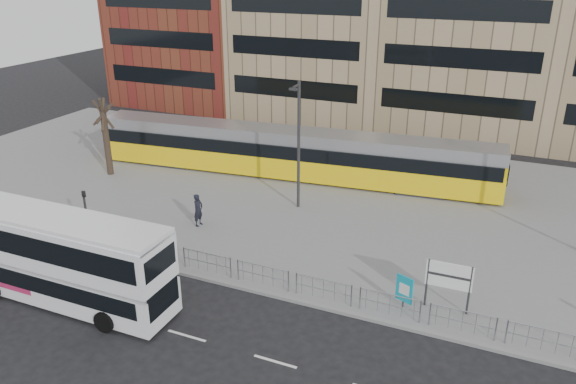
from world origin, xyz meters
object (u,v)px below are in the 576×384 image
at_px(pedestrian, 198,210).
at_px(double_decker_bus, 63,256).
at_px(bare_tree, 101,95).
at_px(station_sign, 449,278).
at_px(ad_panel, 404,290).
at_px(tram, 290,153).
at_px(lamp_post_west, 298,141).
at_px(traffic_light_west, 86,211).

bearing_deg(pedestrian, double_decker_bus, 174.97).
distance_m(pedestrian, bare_tree, 12.17).
relative_size(double_decker_bus, bare_tree, 1.39).
bearing_deg(station_sign, ad_panel, -161.86).
height_order(double_decker_bus, pedestrian, double_decker_bus).
height_order(ad_panel, bare_tree, bare_tree).
bearing_deg(tram, lamp_post_west, -67.15).
bearing_deg(bare_tree, tram, 22.23).
bearing_deg(bare_tree, traffic_light_west, -55.60).
bearing_deg(station_sign, traffic_light_west, -176.57).
height_order(tram, ad_panel, tram).
xyz_separation_m(ad_panel, pedestrian, (-12.60, 3.50, 0.04)).
bearing_deg(station_sign, lamp_post_west, 142.22).
distance_m(ad_panel, traffic_light_west, 16.72).
bearing_deg(station_sign, tram, 134.79).
height_order(tram, lamp_post_west, lamp_post_west).
xyz_separation_m(tram, bare_tree, (-11.81, -4.83, 3.98)).
xyz_separation_m(traffic_light_west, bare_tree, (-6.15, 8.98, 3.69)).
xyz_separation_m(double_decker_bus, lamp_post_west, (5.61, 13.37, 2.16)).
relative_size(station_sign, ad_panel, 1.46).
xyz_separation_m(traffic_light_west, lamp_post_west, (8.29, 8.99, 2.28)).
relative_size(ad_panel, lamp_post_west, 0.20).
xyz_separation_m(pedestrian, bare_tree, (-10.22, 4.63, 4.71)).
height_order(tram, bare_tree, bare_tree).
xyz_separation_m(ad_panel, traffic_light_west, (-16.67, -0.84, 1.06)).
height_order(pedestrian, bare_tree, bare_tree).
bearing_deg(traffic_light_west, bare_tree, 147.72).
distance_m(station_sign, lamp_post_west, 12.90).
bearing_deg(traffic_light_west, station_sign, 27.80).
xyz_separation_m(ad_panel, lamp_post_west, (-8.38, 8.15, 3.34)).
bearing_deg(ad_panel, station_sign, 41.20).
distance_m(double_decker_bus, traffic_light_west, 5.14).
relative_size(double_decker_bus, lamp_post_west, 1.34).
bearing_deg(traffic_light_west, pedestrian, 70.17).
bearing_deg(lamp_post_west, tram, 118.55).
bearing_deg(double_decker_bus, bare_tree, 123.18).
distance_m(ad_panel, pedestrian, 13.08).
height_order(station_sign, lamp_post_west, lamp_post_west).
height_order(ad_panel, lamp_post_west, lamp_post_west).
distance_m(station_sign, pedestrian, 14.63).
bearing_deg(lamp_post_west, double_decker_bus, -112.77).
xyz_separation_m(station_sign, lamp_post_west, (-10.11, 7.55, 2.68)).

